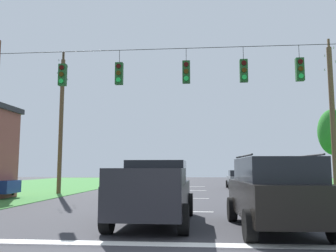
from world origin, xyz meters
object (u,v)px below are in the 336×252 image
Objects in this scene: suv_black at (275,191)px; overhead_signal_span at (179,109)px; distant_car_oncoming at (239,179)px; utility_pole_near_left at (61,121)px; utility_pole_mid_right at (333,116)px; tree_roadside_right at (333,132)px; distant_car_crossing_white at (147,179)px; pickup_truck at (155,192)px.

overhead_signal_span is at bearing 123.53° from suv_black.
distant_car_oncoming is 0.44× the size of utility_pole_near_left.
overhead_signal_span is at bearing -139.77° from utility_pole_mid_right.
suv_black is 0.68× the size of tree_roadside_right.
utility_pole_near_left reaches higher than distant_car_crossing_white.
utility_pole_near_left reaches higher than distant_car_oncoming.
tree_roadside_right is (13.21, 19.09, 0.83)m from overhead_signal_span.
distant_car_oncoming is at bearing 0.09° from distant_car_crossing_white.
utility_pole_mid_right reaches higher than tree_roadside_right.
overhead_signal_span is at bearing 80.08° from pickup_truck.
pickup_truck is 0.76× the size of tree_roadside_right.
utility_pole_near_left is at bearing 176.70° from utility_pole_mid_right.
suv_black is 21.07m from distant_car_crossing_white.
distant_car_crossing_white is 0.61× the size of tree_roadside_right.
utility_pole_near_left is (-8.50, 8.61, 0.73)m from overhead_signal_span.
utility_pole_near_left reaches higher than tree_roadside_right.
distant_car_oncoming is 10.53m from tree_roadside_right.
suv_black is at bearing -116.99° from utility_pole_mid_right.
pickup_truck is at bearing -104.05° from distant_car_oncoming.
distant_car_oncoming is 15.09m from utility_pole_near_left.
pickup_truck is 1.25× the size of distant_car_crossing_white.
utility_pole_mid_right is at bearing 40.23° from overhead_signal_span.
utility_pole_near_left is at bearing -124.80° from distant_car_crossing_white.
overhead_signal_span reaches higher than distant_car_crossing_white.
utility_pole_mid_right reaches higher than suv_black.
utility_pole_mid_right is at bearing -110.19° from tree_roadside_right.
utility_pole_near_left is (-17.49, 1.01, 0.05)m from utility_pole_mid_right.
pickup_truck is at bearing -131.25° from utility_pole_mid_right.
tree_roadside_right is (9.04, 3.40, 4.20)m from distant_car_oncoming.
distant_car_oncoming is at bearing 120.74° from utility_pole_mid_right.
suv_black is at bearing -113.75° from tree_roadside_right.
overhead_signal_span is 1.69× the size of utility_pole_mid_right.
pickup_truck is 3.63m from suv_black.
utility_pole_mid_right is 12.24m from tree_roadside_right.
distant_car_crossing_white is at bearing 55.20° from utility_pole_near_left.
distant_car_crossing_white is 7.76m from distant_car_oncoming.
distant_car_crossing_white is at bearing -168.52° from tree_roadside_right.
distant_car_crossing_white is at bearing 99.00° from pickup_truck.
tree_roadside_right is at bearing 55.32° from overhead_signal_span.
utility_pole_near_left reaches higher than utility_pole_mid_right.
distant_car_oncoming is 10.25m from utility_pole_mid_right.
tree_roadside_right is at bearing 20.61° from distant_car_oncoming.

